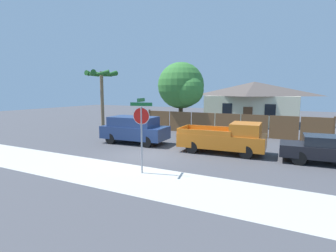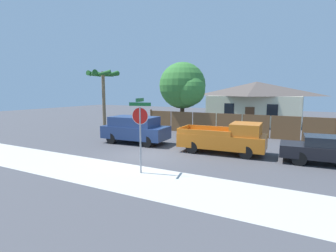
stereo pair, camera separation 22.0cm
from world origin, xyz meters
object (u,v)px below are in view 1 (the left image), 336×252
(oak_tree, at_px, (182,87))
(palm_tree, at_px, (101,79))
(house, at_px, (254,102))
(stop_sign, at_px, (141,123))
(parked_sedan, at_px, (331,150))
(orange_pickup, at_px, (226,138))
(red_suv, at_px, (135,129))

(oak_tree, xyz_separation_m, palm_tree, (-5.59, -4.46, 0.59))
(house, distance_m, oak_tree, 9.57)
(stop_sign, bearing_deg, palm_tree, 125.87)
(house, xyz_separation_m, parked_sedan, (6.13, -15.24, -1.63))
(house, height_order, oak_tree, oak_tree)
(oak_tree, xyz_separation_m, orange_pickup, (5.98, -7.26, -3.11))
(oak_tree, height_order, orange_pickup, oak_tree)
(house, height_order, palm_tree, palm_tree)
(orange_pickup, height_order, stop_sign, stop_sign)
(house, height_order, orange_pickup, house)
(oak_tree, xyz_separation_m, parked_sedan, (11.20, -7.27, -3.24))
(parked_sedan, bearing_deg, palm_tree, 167.21)
(house, height_order, red_suv, house)
(palm_tree, relative_size, stop_sign, 1.62)
(oak_tree, bearing_deg, red_suv, -92.75)
(orange_pickup, bearing_deg, house, 90.16)
(house, relative_size, orange_pickup, 1.99)
(parked_sedan, relative_size, stop_sign, 1.46)
(oak_tree, bearing_deg, parked_sedan, -33.00)
(palm_tree, height_order, orange_pickup, palm_tree)
(orange_pickup, xyz_separation_m, parked_sedan, (5.22, -0.02, -0.13))
(house, distance_m, stop_sign, 20.67)
(house, relative_size, parked_sedan, 2.08)
(house, relative_size, red_suv, 2.17)
(orange_pickup, bearing_deg, parked_sedan, -3.46)
(house, distance_m, parked_sedan, 16.50)
(red_suv, height_order, orange_pickup, red_suv)
(red_suv, bearing_deg, stop_sign, -56.37)
(palm_tree, bearing_deg, oak_tree, 38.61)
(stop_sign, bearing_deg, house, 73.51)
(oak_tree, bearing_deg, orange_pickup, -50.51)
(house, bearing_deg, palm_tree, -130.60)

